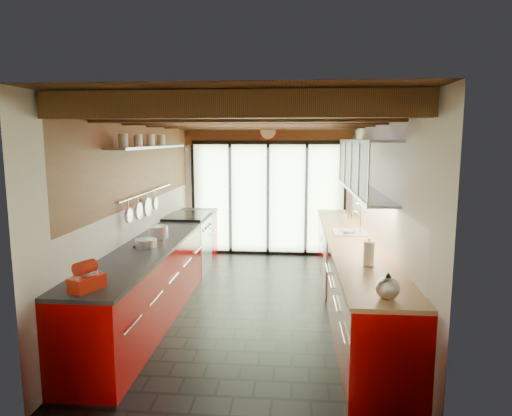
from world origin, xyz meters
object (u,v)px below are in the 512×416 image
paper_towel (369,254)px  soap_bottle (344,217)px  kettle (388,287)px  stand_mixer (87,278)px  bowl (350,232)px

paper_towel → soap_bottle: paper_towel is taller
kettle → paper_towel: size_ratio=0.87×
stand_mixer → kettle: stand_mixer is taller
paper_towel → bowl: size_ratio=1.50×
stand_mixer → soap_bottle: bearing=53.0°
paper_towel → soap_bottle: size_ratio=1.55×
kettle → bowl: (0.00, 2.61, -0.08)m
kettle → bowl: size_ratio=1.30×
bowl → stand_mixer: bearing=-134.3°
kettle → paper_towel: 0.98m
paper_towel → bowl: paper_towel is taller
stand_mixer → bowl: stand_mixer is taller
stand_mixer → soap_bottle: (2.54, 3.37, -0.01)m
soap_bottle → bowl: (0.00, -0.77, -0.07)m
stand_mixer → kettle: 2.54m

